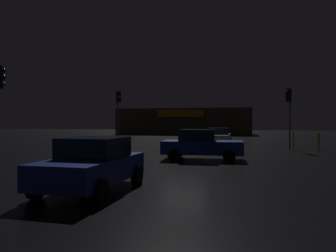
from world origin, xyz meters
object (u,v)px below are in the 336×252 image
(store_building, at_px, (185,121))
(traffic_signal_opposite, at_px, (289,103))
(car_crossing, at_px, (92,164))
(car_far, at_px, (218,137))
(traffic_signal_cross_right, at_px, (118,105))
(car_near, at_px, (201,145))

(store_building, xyz_separation_m, traffic_signal_opposite, (12.30, -26.89, 1.31))
(car_crossing, bearing_deg, car_far, 82.25)
(traffic_signal_cross_right, bearing_deg, traffic_signal_opposite, -1.13)
(car_far, xyz_separation_m, car_crossing, (-2.29, -16.80, -0.03))
(car_near, relative_size, car_crossing, 1.07)
(car_far, bearing_deg, traffic_signal_opposite, -9.83)
(store_building, distance_m, traffic_signal_cross_right, 26.68)
(car_crossing, bearing_deg, store_building, 96.69)
(car_near, distance_m, car_far, 8.42)
(traffic_signal_opposite, relative_size, traffic_signal_cross_right, 0.98)
(store_building, height_order, car_far, store_building)
(traffic_signal_cross_right, bearing_deg, car_near, -45.42)
(car_near, height_order, car_crossing, car_near)
(car_near, distance_m, car_crossing, 8.63)
(car_far, bearing_deg, store_building, 105.69)
(traffic_signal_opposite, bearing_deg, car_far, 170.17)
(traffic_signal_opposite, distance_m, traffic_signal_cross_right, 12.93)
(traffic_signal_cross_right, height_order, car_near, traffic_signal_cross_right)
(car_near, bearing_deg, traffic_signal_opposite, 55.25)
(store_building, distance_m, car_near, 35.18)
(traffic_signal_opposite, relative_size, car_far, 0.98)
(car_crossing, bearing_deg, car_near, 76.32)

